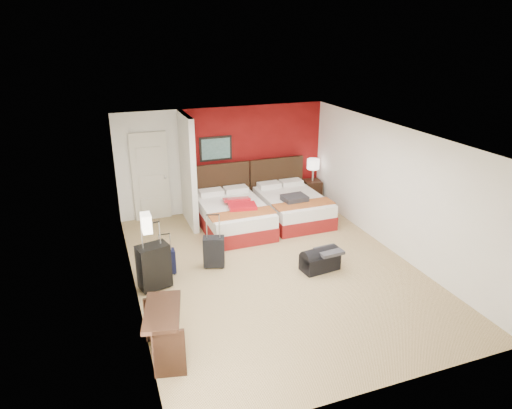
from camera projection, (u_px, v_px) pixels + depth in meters
name	position (u px, v px, depth m)	size (l,w,h in m)	color
ground	(274.00, 269.00, 8.46)	(6.50, 6.50, 0.00)	#CEB47F
room_walls	(180.00, 190.00, 8.80)	(5.02, 6.52, 2.50)	white
red_accent_panel	(253.00, 157.00, 11.07)	(3.50, 0.04, 2.50)	maroon
partition_wall	(188.00, 171.00, 9.97)	(0.12, 1.20, 2.50)	silver
entry_door	(151.00, 177.00, 10.33)	(0.82, 0.06, 2.05)	silver
bed_left	(234.00, 217.00, 10.03)	(1.36, 1.95, 0.58)	silver
bed_right	(293.00, 208.00, 10.57)	(1.33, 1.90, 0.57)	white
red_suitcase_open	(239.00, 203.00, 9.85)	(0.58, 0.80, 0.10)	red
jacket_bundle	(295.00, 198.00, 10.14)	(0.53, 0.42, 0.13)	#323135
nightstand	(312.00, 191.00, 11.62)	(0.41, 0.41, 0.57)	black
table_lamp	(313.00, 170.00, 11.42)	(0.31, 0.31, 0.56)	white
suitcase_black	(154.00, 268.00, 7.70)	(0.52, 0.32, 0.78)	black
suitcase_charcoal	(214.00, 253.00, 8.43)	(0.39, 0.24, 0.57)	black
suitcase_navy	(166.00, 263.00, 8.20)	(0.32, 0.20, 0.44)	black
duffel_bag	(320.00, 261.00, 8.37)	(0.69, 0.37, 0.35)	black
jacket_draped	(329.00, 251.00, 8.30)	(0.45, 0.38, 0.06)	#3E3D43
desk	(164.00, 334.00, 6.05)	(0.46, 0.91, 0.76)	black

